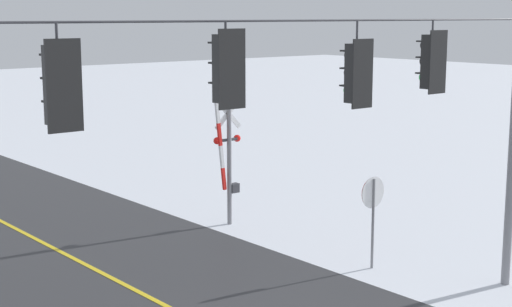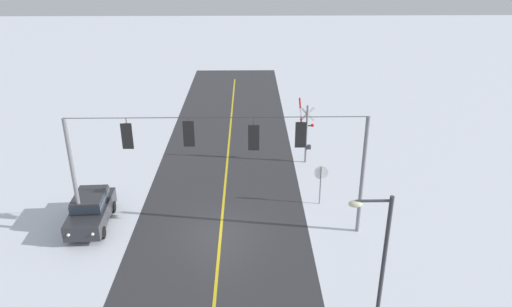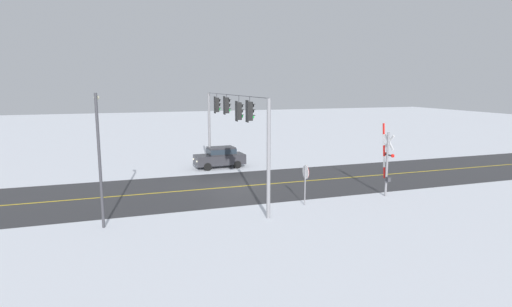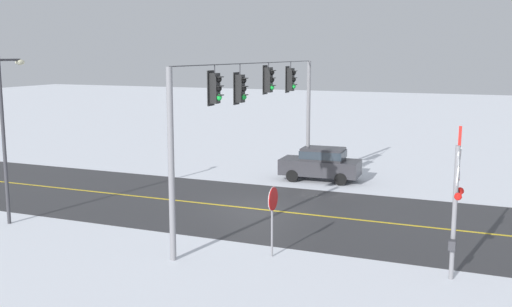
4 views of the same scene
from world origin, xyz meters
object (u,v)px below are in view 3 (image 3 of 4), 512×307
object	(u,v)px
stop_sign	(306,176)
streetlamp_near	(99,147)
railroad_crossing	(387,160)
parked_car_charcoal	(220,156)

from	to	relation	value
stop_sign	streetlamp_near	distance (m)	11.18
stop_sign	railroad_crossing	bearing A→B (deg)	-87.77
railroad_crossing	streetlamp_near	size ratio (longest dim) A/B	0.69
railroad_crossing	streetlamp_near	xyz separation A→B (m)	(-0.36, 16.58, 1.65)
streetlamp_near	parked_car_charcoal	bearing A→B (deg)	-35.94
railroad_crossing	parked_car_charcoal	world-z (taller)	railroad_crossing
parked_car_charcoal	railroad_crossing	bearing A→B (deg)	-147.42
stop_sign	streetlamp_near	size ratio (longest dim) A/B	0.36
streetlamp_near	stop_sign	bearing A→B (deg)	-89.27
stop_sign	streetlamp_near	bearing A→B (deg)	90.73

